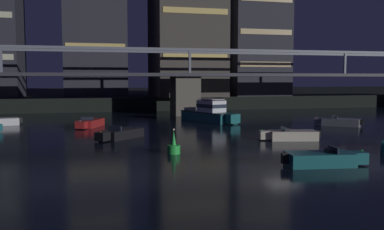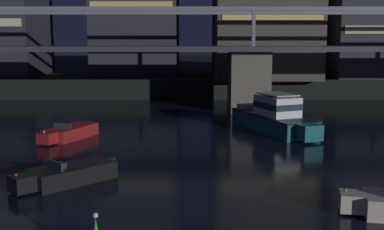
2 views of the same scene
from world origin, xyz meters
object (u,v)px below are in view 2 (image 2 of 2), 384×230
(river_bridge, at_px, (247,62))
(cabin_cruiser_near_left, at_px, (273,117))
(speedboat_mid_left, at_px, (66,174))
(speedboat_mid_center, at_px, (67,133))

(river_bridge, bearing_deg, cabin_cruiser_near_left, -86.07)
(speedboat_mid_left, bearing_deg, river_bridge, 64.29)
(cabin_cruiser_near_left, distance_m, speedboat_mid_left, 17.24)
(river_bridge, xyz_separation_m, speedboat_mid_left, (-11.05, -22.95, -4.17))
(river_bridge, xyz_separation_m, cabin_cruiser_near_left, (0.71, -10.37, -3.53))
(cabin_cruiser_near_left, relative_size, speedboat_mid_left, 2.09)
(cabin_cruiser_near_left, bearing_deg, river_bridge, 93.93)
(cabin_cruiser_near_left, height_order, speedboat_mid_left, cabin_cruiser_near_left)
(cabin_cruiser_near_left, xyz_separation_m, speedboat_mid_center, (-14.30, -2.60, -0.64))
(river_bridge, distance_m, speedboat_mid_left, 25.81)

